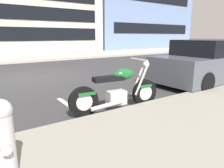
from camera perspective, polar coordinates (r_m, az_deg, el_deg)
ground_plane at (r=8.69m, az=-22.04°, el=1.54°), size 260.00×260.00×0.00m
sidewalk_far_curb at (r=21.05m, az=6.66°, el=8.83°), size 120.00×5.00×0.14m
parking_stall_stripe at (r=4.62m, az=-9.77°, el=-7.22°), size 0.12×2.20×0.01m
parked_motorcycle at (r=4.46m, az=1.48°, el=-2.11°), size 2.11×0.62×1.11m
parked_car_across_street at (r=7.85m, az=24.70°, el=5.26°), size 4.08×1.84×1.47m
fire_hydrant at (r=2.46m, az=-27.89°, el=-12.62°), size 0.24×0.36×0.84m
townhouse_mid_block at (r=23.84m, az=-21.54°, el=18.03°), size 11.25×9.85×8.03m
townhouse_corner_block at (r=29.27m, az=5.61°, el=20.88°), size 13.95×8.41×11.21m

